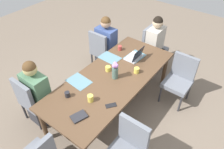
% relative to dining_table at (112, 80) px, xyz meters
% --- Properties ---
extents(ground_plane, '(10.00, 10.00, 0.00)m').
position_rel_dining_table_xyz_m(ground_plane, '(0.00, 0.00, -0.66)').
color(ground_plane, '#756656').
extents(dining_table, '(2.38, 1.00, 0.73)m').
position_rel_dining_table_xyz_m(dining_table, '(0.00, 0.00, 0.00)').
color(dining_table, brown).
rests_on(dining_table, ground_plane).
extents(chair_near_left_near, '(0.44, 0.44, 0.90)m').
position_rel_dining_table_xyz_m(chair_near_left_near, '(0.95, -0.83, -0.16)').
color(chair_near_left_near, slate).
rests_on(chair_near_left_near, ground_plane).
extents(person_near_left_near, '(0.36, 0.40, 1.19)m').
position_rel_dining_table_xyz_m(person_near_left_near, '(0.88, -0.77, -0.14)').
color(person_near_left_near, '#2D2D33').
rests_on(person_near_left_near, ground_plane).
extents(chair_near_left_mid, '(0.44, 0.44, 0.90)m').
position_rel_dining_table_xyz_m(chair_near_left_mid, '(-0.78, -0.86, -0.16)').
color(chair_near_left_mid, slate).
rests_on(chair_near_left_mid, ground_plane).
extents(person_near_left_mid, '(0.36, 0.40, 1.19)m').
position_rel_dining_table_xyz_m(person_near_left_mid, '(-0.86, -0.80, -0.14)').
color(person_near_left_mid, '#2D2D33').
rests_on(person_near_left_mid, ground_plane).
extents(chair_head_left_left_far, '(0.44, 0.44, 0.90)m').
position_rel_dining_table_xyz_m(chair_head_left_left_far, '(-1.52, -0.10, -0.16)').
color(chair_head_left_left_far, slate).
rests_on(chair_head_left_left_far, ground_plane).
extents(person_head_left_left_far, '(0.40, 0.36, 1.19)m').
position_rel_dining_table_xyz_m(person_head_left_left_far, '(-1.46, -0.02, -0.14)').
color(person_head_left_left_far, '#2D2D33').
rests_on(person_head_left_left_far, ground_plane).
extents(chair_far_right_near, '(0.44, 0.44, 0.90)m').
position_rel_dining_table_xyz_m(chair_far_right_near, '(-0.91, 0.79, -0.16)').
color(chair_far_right_near, slate).
rests_on(chair_far_right_near, ground_plane).
extents(chair_far_right_mid, '(0.44, 0.44, 0.90)m').
position_rel_dining_table_xyz_m(chair_far_right_mid, '(0.75, 0.82, -0.16)').
color(chair_far_right_mid, slate).
rests_on(chair_far_right_mid, ground_plane).
extents(flower_vase, '(0.11, 0.11, 0.29)m').
position_rel_dining_table_xyz_m(flower_vase, '(-0.02, 0.05, 0.22)').
color(flower_vase, '#4C6B60').
rests_on(flower_vase, dining_table).
extents(placemat_near_left_near, '(0.29, 0.38, 0.00)m').
position_rel_dining_table_xyz_m(placemat_near_left_near, '(0.39, -0.34, 0.07)').
color(placemat_near_left_near, slate).
rests_on(placemat_near_left_near, dining_table).
extents(placemat_near_left_mid, '(0.27, 0.37, 0.00)m').
position_rel_dining_table_xyz_m(placemat_near_left_mid, '(-0.39, -0.34, 0.07)').
color(placemat_near_left_mid, slate).
rests_on(placemat_near_left_mid, dining_table).
extents(placemat_head_left_left_far, '(0.38, 0.28, 0.00)m').
position_rel_dining_table_xyz_m(placemat_head_left_left_far, '(-0.69, -0.01, 0.07)').
color(placemat_head_left_left_far, slate).
rests_on(placemat_head_left_left_far, dining_table).
extents(laptop_head_left_left_far, '(0.32, 0.22, 0.21)m').
position_rel_dining_table_xyz_m(laptop_head_left_left_far, '(-0.64, 0.02, 0.11)').
color(laptop_head_left_left_far, silver).
rests_on(laptop_head_left_left_far, dining_table).
extents(coffee_mug_near_left, '(0.07, 0.07, 0.09)m').
position_rel_dining_table_xyz_m(coffee_mug_near_left, '(-0.69, -0.35, 0.11)').
color(coffee_mug_near_left, '#AD3D38').
rests_on(coffee_mug_near_left, dining_table).
extents(coffee_mug_near_right, '(0.09, 0.09, 0.09)m').
position_rel_dining_table_xyz_m(coffee_mug_near_right, '(-0.32, 0.25, 0.11)').
color(coffee_mug_near_right, '#DBC64C').
rests_on(coffee_mug_near_right, dining_table).
extents(coffee_mug_centre_left, '(0.09, 0.09, 0.08)m').
position_rel_dining_table_xyz_m(coffee_mug_centre_left, '(-0.09, -0.15, 0.11)').
color(coffee_mug_centre_left, '#DBC64C').
rests_on(coffee_mug_centre_left, dining_table).
extents(coffee_mug_centre_right, '(0.08, 0.08, 0.11)m').
position_rel_dining_table_xyz_m(coffee_mug_centre_right, '(0.59, 0.07, 0.12)').
color(coffee_mug_centre_right, '#DBC64C').
rests_on(coffee_mug_centre_right, dining_table).
extents(coffee_mug_far_left, '(0.07, 0.07, 0.08)m').
position_rel_dining_table_xyz_m(coffee_mug_far_left, '(0.72, -0.25, 0.11)').
color(coffee_mug_far_left, '#232328').
rests_on(coffee_mug_far_left, dining_table).
extents(book_red_cover, '(0.23, 0.19, 0.02)m').
position_rel_dining_table_xyz_m(book_red_cover, '(0.89, 0.14, 0.08)').
color(book_red_cover, '#28282D').
rests_on(book_red_cover, dining_table).
extents(phone_black, '(0.16, 0.15, 0.01)m').
position_rel_dining_table_xyz_m(phone_black, '(0.48, 0.35, 0.07)').
color(phone_black, black).
rests_on(phone_black, dining_table).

